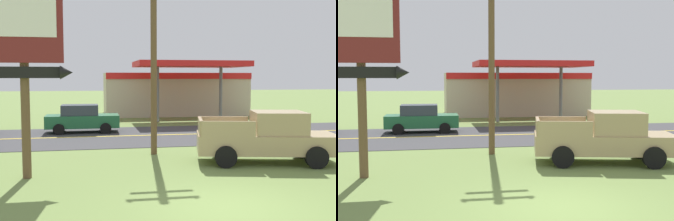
{
  "view_description": "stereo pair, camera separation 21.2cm",
  "coord_description": "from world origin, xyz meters",
  "views": [
    {
      "loc": [
        -3.36,
        -9.74,
        3.26
      ],
      "look_at": [
        0.0,
        8.0,
        1.8
      ],
      "focal_mm": 44.42,
      "sensor_mm": 36.0,
      "label": 1
    },
    {
      "loc": [
        -3.15,
        -9.78,
        3.26
      ],
      "look_at": [
        0.0,
        8.0,
        1.8
      ],
      "focal_mm": 44.42,
      "sensor_mm": 36.0,
      "label": 2
    }
  ],
  "objects": [
    {
      "name": "pickup_tan_parked_on_lawn",
      "position": [
        3.28,
        4.92,
        0.96
      ],
      "size": [
        5.51,
        3.08,
        1.96
      ],
      "color": "tan",
      "rests_on": "ground"
    },
    {
      "name": "ground_plane",
      "position": [
        0.0,
        0.0,
        0.0
      ],
      "size": [
        180.0,
        180.0,
        0.0
      ],
      "primitive_type": "plane",
      "color": "olive"
    },
    {
      "name": "car_green_near_lane",
      "position": [
        -3.82,
        15.0,
        0.83
      ],
      "size": [
        4.2,
        2.0,
        1.64
      ],
      "color": "#1E6038",
      "rests_on": "ground"
    },
    {
      "name": "motel_sign",
      "position": [
        -5.32,
        3.96,
        4.23
      ],
      "size": [
        2.74,
        0.54,
        6.34
      ],
      "color": "brown",
      "rests_on": "ground"
    },
    {
      "name": "road_asphalt",
      "position": [
        0.0,
        13.0,
        0.01
      ],
      "size": [
        140.0,
        8.0,
        0.02
      ],
      "primitive_type": "cube",
      "color": "#3D3D3F",
      "rests_on": "ground"
    },
    {
      "name": "utility_pole",
      "position": [
        -0.71,
        7.47,
        4.57
      ],
      "size": [
        2.0,
        0.26,
        8.52
      ],
      "color": "brown",
      "rests_on": "ground"
    },
    {
      "name": "road_centre_line",
      "position": [
        0.0,
        13.0,
        0.02
      ],
      "size": [
        126.0,
        0.2,
        0.01
      ],
      "primitive_type": "cube",
      "color": "gold",
      "rests_on": "road_asphalt"
    },
    {
      "name": "gas_station",
      "position": [
        3.92,
        25.74,
        1.94
      ],
      "size": [
        12.0,
        11.5,
        4.4
      ],
      "color": "beige",
      "rests_on": "ground"
    }
  ]
}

